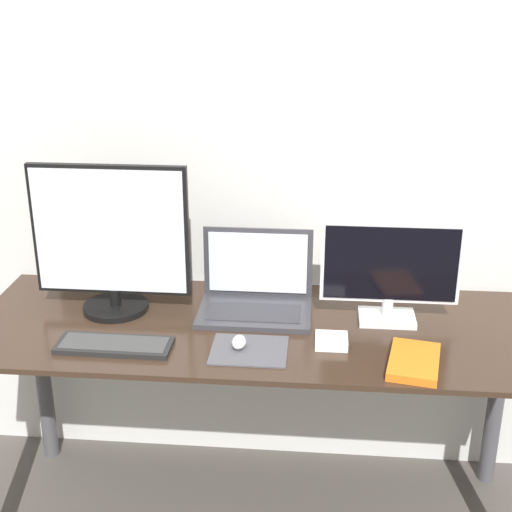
% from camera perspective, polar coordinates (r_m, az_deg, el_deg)
% --- Properties ---
extents(wall_back, '(7.00, 0.05, 2.50)m').
position_cam_1_polar(wall_back, '(2.53, 0.91, 8.44)').
color(wall_back, silver).
rests_on(wall_back, ground_plane).
extents(desk, '(1.86, 0.68, 0.77)m').
position_cam_1_polar(desk, '(2.38, 0.08, -8.43)').
color(desk, '#332319').
rests_on(desk, ground_plane).
extents(monitor_left, '(0.52, 0.22, 0.50)m').
position_cam_1_polar(monitor_left, '(2.37, -11.54, 1.20)').
color(monitor_left, black).
rests_on(monitor_left, desk).
extents(monitor_right, '(0.44, 0.13, 0.34)m').
position_cam_1_polar(monitor_right, '(2.31, 10.69, -1.10)').
color(monitor_right, silver).
rests_on(monitor_right, desk).
extents(laptop, '(0.37, 0.26, 0.26)m').
position_cam_1_polar(laptop, '(2.40, -0.00, -2.85)').
color(laptop, '#333338').
rests_on(laptop, desk).
extents(keyboard, '(0.35, 0.13, 0.02)m').
position_cam_1_polar(keyboard, '(2.22, -11.26, -7.01)').
color(keyboard, black).
rests_on(keyboard, desk).
extents(mousepad, '(0.23, 0.19, 0.00)m').
position_cam_1_polar(mousepad, '(2.17, -0.55, -7.55)').
color(mousepad, '#47474C').
rests_on(mousepad, desk).
extents(mouse, '(0.04, 0.07, 0.04)m').
position_cam_1_polar(mouse, '(2.17, -1.38, -6.90)').
color(mouse, silver).
rests_on(mouse, mousepad).
extents(book, '(0.18, 0.25, 0.03)m').
position_cam_1_polar(book, '(2.14, 12.53, -8.25)').
color(book, orange).
rests_on(book, desk).
extents(power_brick, '(0.10, 0.09, 0.03)m').
position_cam_1_polar(power_brick, '(2.20, 6.05, -6.77)').
color(power_brick, white).
rests_on(power_brick, desk).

